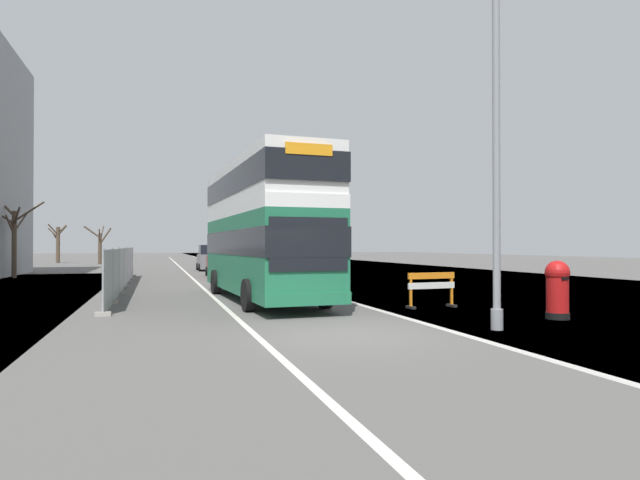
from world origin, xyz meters
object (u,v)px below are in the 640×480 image
at_px(lamppost_foreground, 496,145).
at_px(roadworks_barrier, 431,286).
at_px(car_receding_mid, 210,259).
at_px(car_oncoming_near, 224,261).
at_px(red_pillar_postbox, 557,287).
at_px(double_decker_bus, 262,228).

xyz_separation_m(lamppost_foreground, roadworks_barrier, (0.75, 4.59, -3.70)).
bearing_deg(car_receding_mid, lamppost_foreground, -83.73).
height_order(car_oncoming_near, car_receding_mid, car_oncoming_near).
height_order(red_pillar_postbox, car_receding_mid, car_receding_mid).
bearing_deg(red_pillar_postbox, roadworks_barrier, 120.56).
distance_m(double_decker_bus, red_pillar_postbox, 10.31).
xyz_separation_m(double_decker_bus, lamppost_foreground, (4.03, -8.73, 1.74)).
relative_size(double_decker_bus, roadworks_barrier, 6.59).
bearing_deg(double_decker_bus, car_receding_mid, 89.08).
bearing_deg(car_oncoming_near, lamppost_foreground, -81.49).
bearing_deg(red_pillar_postbox, double_decker_bus, 131.97).
relative_size(double_decker_bus, car_oncoming_near, 2.81).
relative_size(double_decker_bus, red_pillar_postbox, 7.00).
relative_size(double_decker_bus, car_receding_mid, 2.91).
xyz_separation_m(double_decker_bus, car_oncoming_near, (0.41, 15.47, -1.68)).
xyz_separation_m(double_decker_bus, roadworks_barrier, (4.78, -4.14, -1.96)).
xyz_separation_m(roadworks_barrier, car_oncoming_near, (-4.36, 19.61, 0.28)).
bearing_deg(double_decker_bus, roadworks_barrier, -40.92).
height_order(lamppost_foreground, car_receding_mid, lamppost_foreground).
bearing_deg(car_receding_mid, double_decker_bus, -90.92).
bearing_deg(roadworks_barrier, lamppost_foreground, -99.23).
xyz_separation_m(lamppost_foreground, car_oncoming_near, (-3.62, 24.20, -3.42)).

